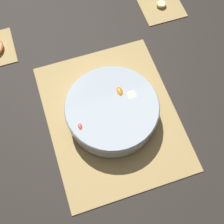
{
  "coord_description": "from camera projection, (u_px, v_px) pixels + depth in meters",
  "views": [
    {
      "loc": [
        -0.34,
        0.11,
        0.81
      ],
      "look_at": [
        0.0,
        0.0,
        0.03
      ],
      "focal_mm": 50.0,
      "sensor_mm": 36.0,
      "label": 1
    }
  ],
  "objects": [
    {
      "name": "banana_coin_single",
      "position": [
        161.0,
        4.0,
        1.05
      ],
      "size": [
        0.03,
        0.03,
        0.01
      ],
      "color": "#F7EFC6",
      "rests_on": "coaster_mat_near_right"
    },
    {
      "name": "fruit_salad_bowl",
      "position": [
        112.0,
        110.0,
        0.85
      ],
      "size": [
        0.26,
        0.26,
        0.07
      ],
      "color": "silver",
      "rests_on": "bamboo_mat_center"
    },
    {
      "name": "coaster_mat_near_right",
      "position": [
        161.0,
        6.0,
        1.06
      ],
      "size": [
        0.14,
        0.14,
        0.01
      ],
      "color": "tan",
      "rests_on": "ground_plane"
    },
    {
      "name": "ground_plane",
      "position": [
        112.0,
        117.0,
        0.89
      ],
      "size": [
        6.0,
        6.0,
        0.0
      ],
      "primitive_type": "plane",
      "color": "#2D2823"
    },
    {
      "name": "bamboo_mat_center",
      "position": [
        112.0,
        116.0,
        0.88
      ],
      "size": [
        0.45,
        0.36,
        0.01
      ],
      "color": "tan",
      "rests_on": "ground_plane"
    }
  ]
}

